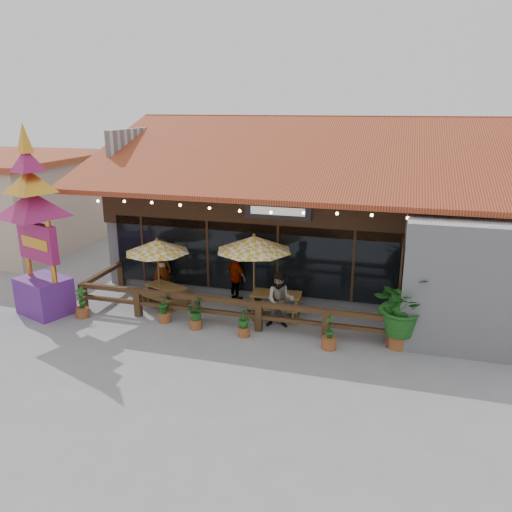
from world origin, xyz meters
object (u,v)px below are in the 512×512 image
(picnic_table_right, at_px, (276,300))
(thai_sign_tower, at_px, (33,210))
(tropical_plant, at_px, (401,307))
(umbrella_left, at_px, (157,246))
(umbrella_right, at_px, (254,244))
(picnic_table_left, at_px, (167,292))

(picnic_table_right, height_order, thai_sign_tower, thai_sign_tower)
(thai_sign_tower, bearing_deg, tropical_plant, 3.25)
(umbrella_left, height_order, tropical_plant, umbrella_left)
(umbrella_left, xyz_separation_m, thai_sign_tower, (-3.20, -1.75, 1.40))
(umbrella_left, xyz_separation_m, picnic_table_right, (4.04, 0.10, -1.50))
(picnic_table_right, relative_size, tropical_plant, 0.78)
(picnic_table_right, distance_m, thai_sign_tower, 8.02)
(picnic_table_right, bearing_deg, umbrella_left, -178.65)
(umbrella_left, relative_size, umbrella_right, 0.91)
(umbrella_left, bearing_deg, picnic_table_left, -9.20)
(umbrella_left, xyz_separation_m, umbrella_right, (3.25, 0.27, 0.27))
(umbrella_right, bearing_deg, thai_sign_tower, -162.63)
(umbrella_left, height_order, umbrella_right, umbrella_right)
(picnic_table_left, distance_m, tropical_plant, 7.68)
(picnic_table_left, relative_size, thai_sign_tower, 0.27)
(umbrella_right, distance_m, tropical_plant, 4.91)
(picnic_table_right, height_order, tropical_plant, tropical_plant)
(picnic_table_left, xyz_separation_m, picnic_table_right, (3.77, 0.14, 0.05))
(picnic_table_left, bearing_deg, tropical_plant, -8.15)
(umbrella_right, bearing_deg, tropical_plant, -16.91)
(umbrella_right, relative_size, picnic_table_left, 1.51)
(umbrella_right, bearing_deg, picnic_table_right, -12.18)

